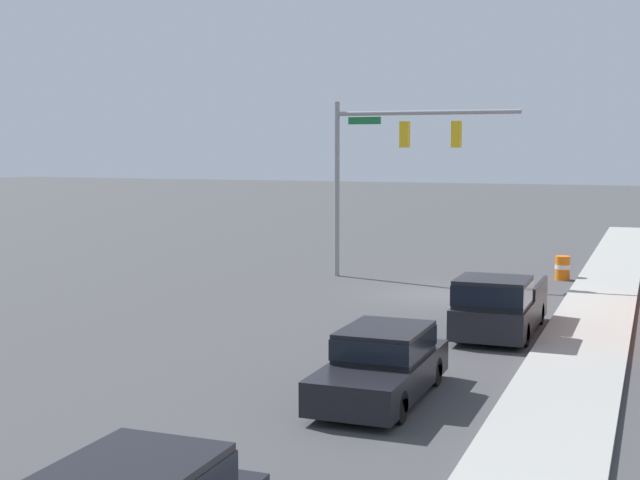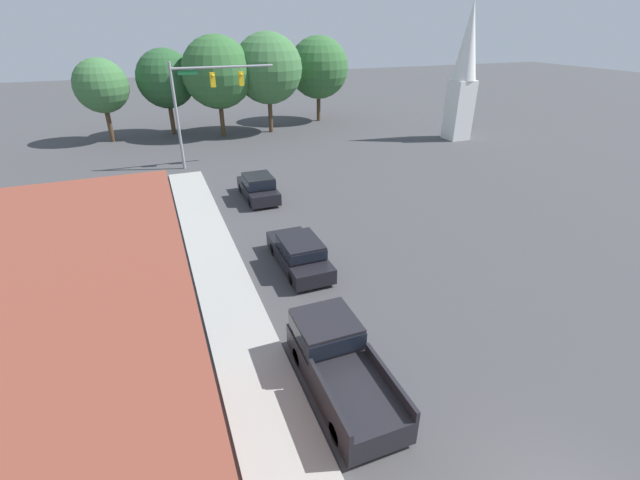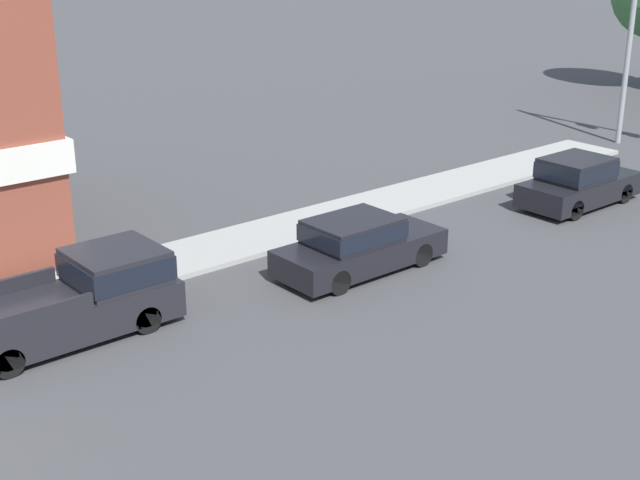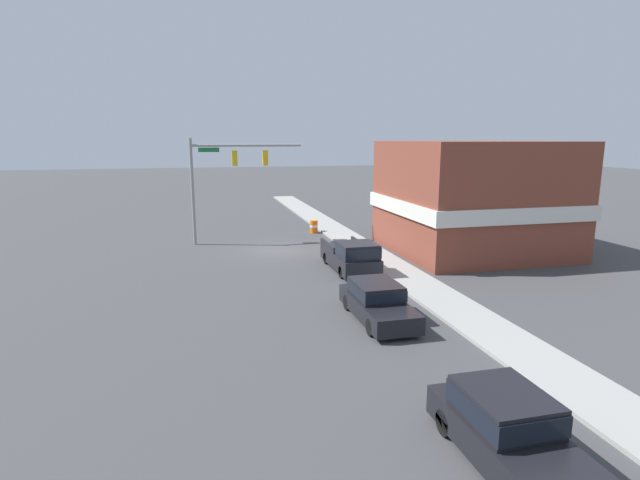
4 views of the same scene
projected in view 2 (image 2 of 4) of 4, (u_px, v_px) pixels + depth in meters
The scene contains 10 objects.
far_signal_assembly at pixel (205, 92), 32.34m from camera, with size 7.78×0.49×7.95m.
car_lead at pixel (300, 252), 20.15m from camera, with size 1.87×4.83×1.53m.
car_second_ahead at pixel (258, 187), 28.01m from camera, with size 1.88×4.45×1.64m.
pickup_truck_parked at pixel (337, 359), 13.62m from camera, with size 2.05×5.23×1.82m.
church_steeple at pixel (465, 70), 40.03m from camera, with size 2.25×2.25×12.36m.
backdrop_tree_left_far at pixel (101, 86), 39.62m from camera, with size 4.89×4.89×7.63m.
backdrop_tree_left_mid at pixel (166, 79), 42.28m from camera, with size 5.66×5.66×8.28m.
backdrop_tree_center at pixel (217, 72), 41.24m from camera, with size 6.80×6.80×9.52m.
backdrop_tree_right_mid at pixel (268, 69), 42.77m from camera, with size 6.86×6.86×9.73m.
backdrop_tree_right_far at pixel (319, 68), 48.10m from camera, with size 6.70×6.70×9.22m.
Camera 2 is at (-7.59, -3.13, 10.49)m, focal length 24.00 mm.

